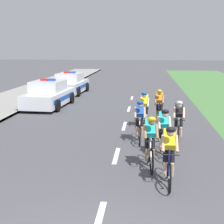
% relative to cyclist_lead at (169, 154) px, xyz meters
% --- Properties ---
extents(sidewalk_slab, '(3.76, 60.00, 0.12)m').
position_rel_cyclist_lead_xyz_m(sidewalk_slab, '(-8.87, 10.52, -0.73)').
color(sidewalk_slab, gray).
rests_on(sidewalk_slab, ground).
extents(kerb_edge, '(0.16, 60.00, 0.13)m').
position_rel_cyclist_lead_xyz_m(kerb_edge, '(-7.07, 10.52, -0.72)').
color(kerb_edge, '#9E9E99').
rests_on(kerb_edge, ground).
extents(lane_markings_centre, '(0.14, 21.60, 0.01)m').
position_rel_cyclist_lead_xyz_m(lane_markings_centre, '(-1.46, 4.09, -0.78)').
color(lane_markings_centre, white).
rests_on(lane_markings_centre, ground).
extents(cyclist_lead, '(0.42, 1.72, 1.56)m').
position_rel_cyclist_lead_xyz_m(cyclist_lead, '(0.00, 0.00, 0.00)').
color(cyclist_lead, black).
rests_on(cyclist_lead, ground).
extents(cyclist_second, '(0.44, 1.72, 1.56)m').
position_rel_cyclist_lead_xyz_m(cyclist_second, '(-0.44, 1.09, 0.00)').
color(cyclist_second, black).
rests_on(cyclist_second, ground).
extents(cyclist_third, '(0.43, 1.72, 1.56)m').
position_rel_cyclist_lead_xyz_m(cyclist_third, '(-0.02, 2.20, 0.00)').
color(cyclist_third, black).
rests_on(cyclist_third, ground).
extents(cyclist_fourth, '(0.42, 1.72, 1.56)m').
position_rel_cyclist_lead_xyz_m(cyclist_fourth, '(-0.78, 3.70, 0.00)').
color(cyclist_fourth, black).
rests_on(cyclist_fourth, ground).
extents(cyclist_fifth, '(0.44, 1.72, 1.56)m').
position_rel_cyclist_lead_xyz_m(cyclist_fifth, '(0.58, 3.81, 0.00)').
color(cyclist_fifth, black).
rests_on(cyclist_fifth, ground).
extents(cyclist_sixth, '(0.44, 1.72, 1.56)m').
position_rel_cyclist_lead_xyz_m(cyclist_sixth, '(-0.63, 5.95, 0.00)').
color(cyclist_sixth, black).
rests_on(cyclist_sixth, ground).
extents(cyclist_seventh, '(0.44, 1.72, 1.56)m').
position_rel_cyclist_lead_xyz_m(cyclist_seventh, '(0.03, 6.82, 0.00)').
color(cyclist_seventh, black).
rests_on(cyclist_seventh, ground).
extents(police_car_nearest, '(2.19, 4.49, 1.59)m').
position_rel_cyclist_lead_xyz_m(police_car_nearest, '(-5.94, 10.31, -0.11)').
color(police_car_nearest, silver).
rests_on(police_car_nearest, ground).
extents(police_car_second, '(2.15, 4.48, 1.59)m').
position_rel_cyclist_lead_xyz_m(police_car_second, '(-5.94, 15.76, -0.11)').
color(police_car_second, silver).
rests_on(police_car_second, ground).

